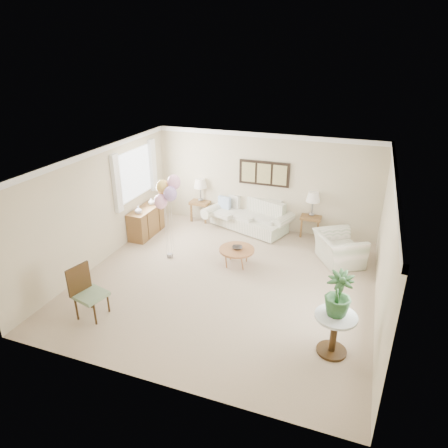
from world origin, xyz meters
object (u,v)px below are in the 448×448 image
at_px(coffee_table, 237,250).
at_px(armchair, 339,249).
at_px(sofa, 249,217).
at_px(accent_chair, 87,291).
at_px(balloon_cluster, 167,192).

bearing_deg(coffee_table, armchair, 23.18).
height_order(sofa, accent_chair, accent_chair).
height_order(coffee_table, balloon_cluster, balloon_cluster).
bearing_deg(sofa, armchair, -24.43).
relative_size(coffee_table, armchair, 0.76).
bearing_deg(accent_chair, balloon_cluster, 81.35).
bearing_deg(balloon_cluster, coffee_table, 6.71).
height_order(armchair, balloon_cluster, balloon_cluster).
relative_size(sofa, accent_chair, 2.52).
height_order(sofa, armchair, sofa).
distance_m(sofa, balloon_cluster, 2.88).
bearing_deg(balloon_cluster, sofa, 60.52).
height_order(coffee_table, armchair, armchair).
xyz_separation_m(armchair, accent_chair, (-4.12, -3.63, 0.18)).
height_order(sofa, balloon_cluster, balloon_cluster).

